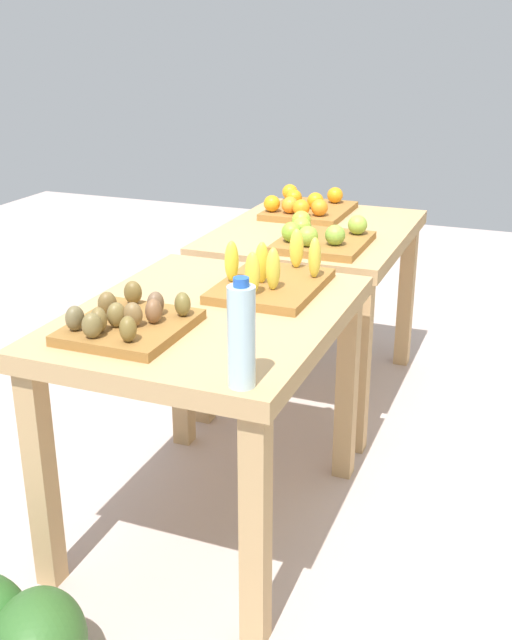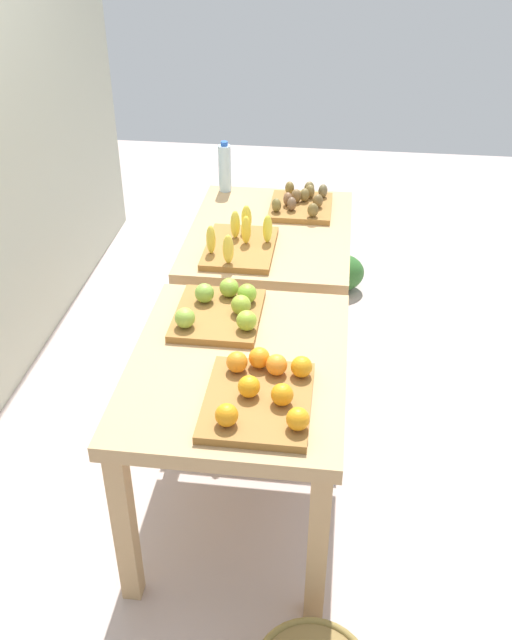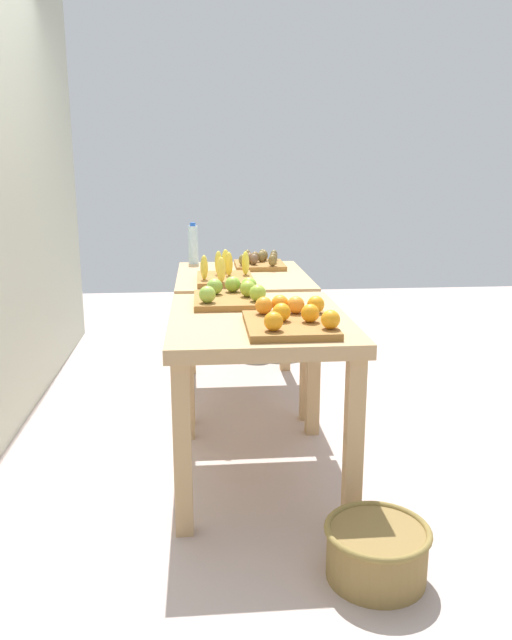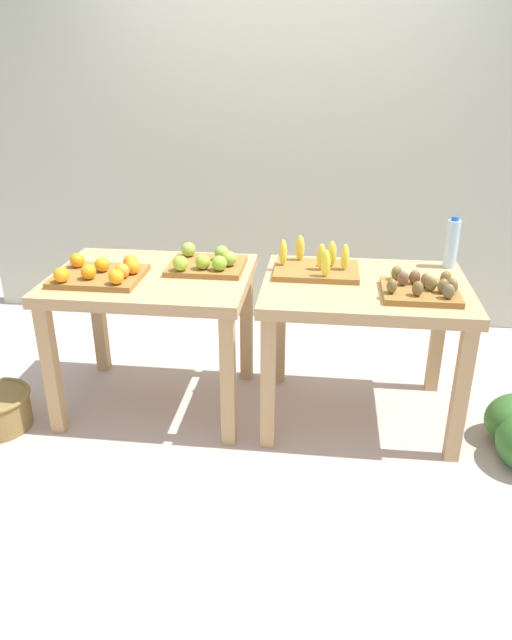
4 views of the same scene
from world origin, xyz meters
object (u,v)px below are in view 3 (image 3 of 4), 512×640
at_px(orange_bin, 291,319).
at_px(banana_crate, 225,275).
at_px(kiwi_bin, 260,262).
at_px(wicker_basket, 377,551).
at_px(display_table_left, 258,341).
at_px(apple_bin, 232,295).
at_px(display_table_right, 242,292).
at_px(watermelon_pile, 265,337).
at_px(water_bottle, 193,244).

bearing_deg(orange_bin, banana_crate, 12.01).
height_order(kiwi_bin, wicker_basket, kiwi_bin).
bearing_deg(display_table_left, apple_bin, 20.87).
xyz_separation_m(display_table_right, apple_bin, (-0.84, 0.11, 0.16)).
bearing_deg(display_table_left, wicker_basket, -156.50).
bearing_deg(watermelon_pile, kiwi_bin, 170.97).
relative_size(display_table_right, watermelon_pile, 1.57).
bearing_deg(apple_bin, banana_crate, 0.98).
xyz_separation_m(kiwi_bin, wicker_basket, (-2.18, -0.22, -0.71)).
xyz_separation_m(display_table_left, banana_crate, (0.87, 0.12, 0.16)).
bearing_deg(water_bottle, watermelon_pile, -51.26).
bearing_deg(display_table_right, kiwi_bin, -27.77).
xyz_separation_m(banana_crate, watermelon_pile, (1.14, -0.35, -0.70)).
bearing_deg(display_table_right, watermelon_pile, -14.82).
bearing_deg(water_bottle, apple_bin, -171.41).
height_order(display_table_right, apple_bin, apple_bin).
bearing_deg(wicker_basket, display_table_left, 23.50).
bearing_deg(kiwi_bin, wicker_basket, -174.36).
xyz_separation_m(orange_bin, water_bottle, (1.80, 0.42, 0.09)).
distance_m(display_table_left, water_bottle, 1.63).
relative_size(display_table_left, orange_bin, 2.31).
xyz_separation_m(apple_bin, wicker_basket, (-1.08, -0.46, -0.72)).
distance_m(apple_bin, banana_crate, 0.59).
distance_m(orange_bin, banana_crate, 1.12).
height_order(display_table_left, watermelon_pile, display_table_left).
bearing_deg(kiwi_bin, watermelon_pile, -9.03).
height_order(display_table_left, banana_crate, banana_crate).
height_order(display_table_right, watermelon_pile, display_table_right).
bearing_deg(banana_crate, display_table_left, -172.33).
xyz_separation_m(water_bottle, watermelon_pile, (0.43, -0.54, -0.79)).
bearing_deg(display_table_left, water_bottle, 10.86).
height_order(water_bottle, wicker_basket, water_bottle).
xyz_separation_m(display_table_right, watermelon_pile, (0.89, -0.24, -0.54)).
height_order(display_table_left, wicker_basket, display_table_left).
bearing_deg(banana_crate, watermelon_pile, -17.13).
height_order(orange_bin, watermelon_pile, orange_bin).
distance_m(banana_crate, wicker_basket, 1.88).
bearing_deg(kiwi_bin, water_bottle, 65.11).
relative_size(orange_bin, watermelon_pile, 0.68).
relative_size(display_table_right, kiwi_bin, 2.89).
bearing_deg(banana_crate, display_table_right, -24.83).
height_order(banana_crate, watermelon_pile, banana_crate).
relative_size(display_table_left, kiwi_bin, 2.89).
relative_size(apple_bin, watermelon_pile, 0.60).
xyz_separation_m(banana_crate, wicker_basket, (-1.67, -0.47, -0.72)).
distance_m(banana_crate, kiwi_bin, 0.57).
distance_m(banana_crate, watermelon_pile, 1.38).
distance_m(display_table_right, water_bottle, 0.60).
bearing_deg(wicker_basket, water_bottle, 15.32).
relative_size(kiwi_bin, watermelon_pile, 0.54).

